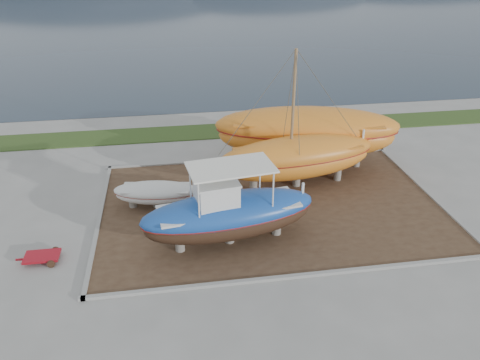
{
  "coord_description": "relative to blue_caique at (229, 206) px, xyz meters",
  "views": [
    {
      "loc": [
        -5.12,
        -17.45,
        12.96
      ],
      "look_at": [
        -1.73,
        4.0,
        1.74
      ],
      "focal_mm": 35.0,
      "sensor_mm": 36.0,
      "label": 1
    }
  ],
  "objects": [
    {
      "name": "white_dinghy",
      "position": [
        -3.42,
        3.9,
        -1.31
      ],
      "size": [
        4.72,
        2.37,
        1.36
      ],
      "primitive_type": null,
      "rotation": [
        0.0,
        0.0,
        -0.16
      ],
      "color": "silver",
      "rests_on": "dirt_patch"
    },
    {
      "name": "sea",
      "position": [
        2.72,
        69.06,
        -2.05
      ],
      "size": [
        260.0,
        100.0,
        0.04
      ],
      "primitive_type": null,
      "color": "#1D2B3A",
      "rests_on": "ground"
    },
    {
      "name": "dirt_patch",
      "position": [
        2.72,
        3.06,
        -2.02
      ],
      "size": [
        18.0,
        12.0,
        0.06
      ],
      "primitive_type": "cube",
      "color": "#422D1E",
      "rests_on": "ground"
    },
    {
      "name": "orange_sailboat",
      "position": [
        4.66,
        5.08,
        1.98
      ],
      "size": [
        9.48,
        3.91,
        7.95
      ],
      "primitive_type": null,
      "rotation": [
        0.0,
        0.0,
        0.13
      ],
      "color": "orange",
      "rests_on": "dirt_patch"
    },
    {
      "name": "grass_strip",
      "position": [
        2.72,
        14.56,
        -2.01
      ],
      "size": [
        44.0,
        3.0,
        0.08
      ],
      "primitive_type": "cube",
      "color": "#284219",
      "rests_on": "ground"
    },
    {
      "name": "ground",
      "position": [
        2.72,
        -0.94,
        -2.05
      ],
      "size": [
        140.0,
        140.0,
        0.0
      ],
      "primitive_type": "plane",
      "color": "gray",
      "rests_on": "ground"
    },
    {
      "name": "blue_caique",
      "position": [
        0.0,
        0.0,
        0.0
      ],
      "size": [
        8.55,
        3.7,
        3.98
      ],
      "primitive_type": null,
      "rotation": [
        0.0,
        0.0,
        0.14
      ],
      "color": "#1A4AA1",
      "rests_on": "dirt_patch"
    },
    {
      "name": "orange_bare_hull",
      "position": [
        5.9,
        7.68,
        -0.13
      ],
      "size": [
        11.81,
        5.5,
        3.73
      ],
      "primitive_type": null,
      "rotation": [
        0.0,
        0.0,
        -0.19
      ],
      "color": "orange",
      "rests_on": "dirt_patch"
    },
    {
      "name": "red_trailer",
      "position": [
        -8.54,
        -0.12,
        -1.89
      ],
      "size": [
        2.3,
        1.17,
        0.32
      ],
      "primitive_type": null,
      "rotation": [
        0.0,
        0.0,
        -0.01
      ],
      "color": "#A4121E",
      "rests_on": "ground"
    },
    {
      "name": "curb_frame",
      "position": [
        2.72,
        3.06,
        -1.98
      ],
      "size": [
        18.6,
        12.6,
        0.15
      ],
      "primitive_type": null,
      "color": "gray",
      "rests_on": "ground"
    }
  ]
}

